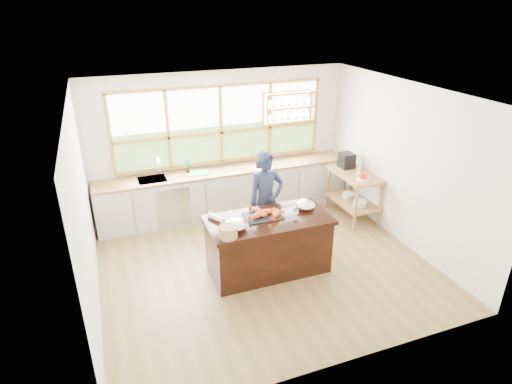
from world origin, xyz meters
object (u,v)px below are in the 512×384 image
island (268,244)px  wicker_basket (228,232)px  cook (266,201)px  espresso_machine (347,160)px

island → wicker_basket: wicker_basket is taller
island → wicker_basket: 0.95m
cook → wicker_basket: cook is taller
cook → wicker_basket: size_ratio=6.65×
island → wicker_basket: (-0.72, -0.31, 0.53)m
island → espresso_machine: (2.19, 1.43, 0.59)m
cook → espresso_machine: (1.97, 0.77, 0.20)m
espresso_machine → wicker_basket: (-2.91, -1.74, -0.06)m
cook → espresso_machine: size_ratio=5.89×
cook → espresso_machine: bearing=16.5°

